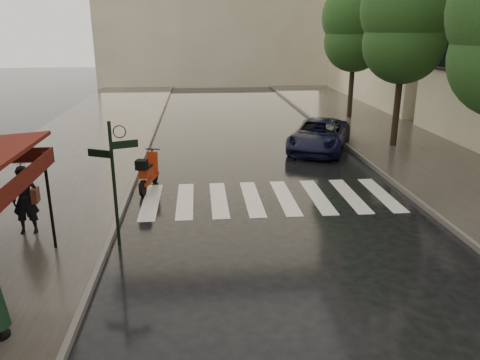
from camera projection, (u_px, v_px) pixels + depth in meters
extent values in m
plane|color=black|center=(160.00, 312.00, 8.83)|extent=(120.00, 120.00, 0.00)
cube|color=#38332D|center=(73.00, 153.00, 19.79)|extent=(6.00, 60.00, 0.12)
cube|color=#38332D|center=(409.00, 146.00, 21.05)|extent=(5.50, 60.00, 0.12)
cube|color=#595651|center=(146.00, 151.00, 20.05)|extent=(0.12, 60.00, 0.16)
cube|color=#595651|center=(348.00, 147.00, 20.80)|extent=(0.12, 60.00, 0.16)
cube|color=silver|center=(151.00, 201.00, 14.45)|extent=(0.50, 3.20, 0.01)
cube|color=silver|center=(185.00, 200.00, 14.54)|extent=(0.50, 3.20, 0.01)
cube|color=silver|center=(219.00, 199.00, 14.63)|extent=(0.50, 3.20, 0.01)
cube|color=silver|center=(252.00, 198.00, 14.72)|extent=(0.50, 3.20, 0.01)
cube|color=silver|center=(285.00, 197.00, 14.81)|extent=(0.50, 3.20, 0.01)
cube|color=silver|center=(318.00, 196.00, 14.90)|extent=(0.50, 3.20, 0.01)
cube|color=silver|center=(350.00, 195.00, 14.98)|extent=(0.50, 3.20, 0.01)
cube|color=silver|center=(381.00, 194.00, 15.07)|extent=(0.50, 3.20, 0.01)
cylinder|color=black|center=(50.00, 201.00, 10.81)|extent=(0.07, 0.07, 2.35)
cylinder|color=black|center=(114.00, 186.00, 11.09)|extent=(0.08, 0.08, 3.10)
cube|color=black|center=(124.00, 144.00, 10.80)|extent=(0.62, 0.26, 0.18)
cube|color=black|center=(99.00, 153.00, 10.82)|extent=(0.56, 0.29, 0.18)
cylinder|color=black|center=(398.00, 95.00, 20.27)|extent=(0.28, 0.28, 4.48)
sphere|color=#163B15|center=(404.00, 43.00, 19.60)|extent=(3.40, 3.40, 3.40)
sphere|color=#163B15|center=(407.00, 9.00, 19.18)|extent=(3.80, 3.80, 3.80)
cylinder|color=black|center=(352.00, 79.00, 26.94)|extent=(0.28, 0.28, 4.37)
sphere|color=#163B15|center=(354.00, 41.00, 26.29)|extent=(3.40, 3.40, 3.40)
sphere|color=#163B15|center=(356.00, 16.00, 25.88)|extent=(3.80, 3.80, 3.80)
imported|color=black|center=(25.00, 200.00, 11.73)|extent=(0.66, 0.46, 1.76)
imported|color=black|center=(19.00, 156.00, 11.37)|extent=(1.10, 1.12, 0.96)
cube|color=#532716|center=(35.00, 195.00, 11.72)|extent=(0.16, 0.34, 0.38)
cylinder|color=black|center=(143.00, 188.00, 14.89)|extent=(0.21, 0.53, 0.52)
cylinder|color=black|center=(155.00, 175.00, 16.16)|extent=(0.21, 0.53, 0.52)
cube|color=maroon|center=(149.00, 179.00, 15.52)|extent=(0.57, 1.44, 0.11)
cube|color=maroon|center=(146.00, 172.00, 15.17)|extent=(0.43, 0.65, 0.30)
cube|color=maroon|center=(153.00, 163.00, 15.86)|extent=(0.36, 0.19, 0.81)
cylinder|color=black|center=(153.00, 149.00, 15.82)|extent=(0.50, 0.13, 0.04)
cube|color=black|center=(142.00, 165.00, 14.68)|extent=(0.40, 0.39, 0.30)
imported|color=black|center=(319.00, 135.00, 20.39)|extent=(3.97, 5.32, 1.34)
cylinder|color=black|center=(0.00, 335.00, 7.93)|extent=(0.34, 0.34, 0.05)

